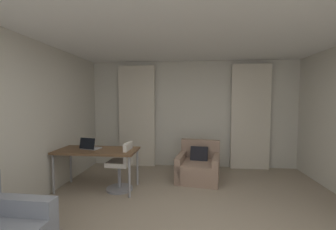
% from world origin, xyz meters
% --- Properties ---
extents(wall_window, '(5.12, 0.06, 2.60)m').
position_xyz_m(wall_window, '(0.00, 3.03, 1.30)').
color(wall_window, beige).
rests_on(wall_window, ground).
extents(ceiling, '(5.12, 6.12, 0.06)m').
position_xyz_m(ceiling, '(0.00, 0.00, 2.63)').
color(ceiling, white).
rests_on(ceiling, wall_left).
extents(curtain_left_panel, '(0.90, 0.06, 2.50)m').
position_xyz_m(curtain_left_panel, '(-1.38, 2.90, 1.25)').
color(curtain_left_panel, beige).
rests_on(curtain_left_panel, ground).
extents(curtain_right_panel, '(0.90, 0.06, 2.50)m').
position_xyz_m(curtain_right_panel, '(1.38, 2.90, 1.25)').
color(curtain_right_panel, beige).
rests_on(curtain_right_panel, ground).
extents(armchair, '(0.95, 0.98, 0.78)m').
position_xyz_m(armchair, '(0.13, 2.05, 0.26)').
color(armchair, '#997A66').
rests_on(armchair, ground).
extents(desk, '(1.46, 0.68, 0.74)m').
position_xyz_m(desk, '(-1.75, 1.34, 0.69)').
color(desk, brown).
rests_on(desk, ground).
extents(desk_chair, '(0.48, 0.48, 0.88)m').
position_xyz_m(desk_chair, '(-1.30, 1.35, 0.39)').
color(desk_chair, gray).
rests_on(desk_chair, ground).
extents(laptop, '(0.37, 0.32, 0.22)m').
position_xyz_m(laptop, '(-1.89, 1.37, 0.79)').
color(laptop, '#ADADB2').
rests_on(laptop, desk).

